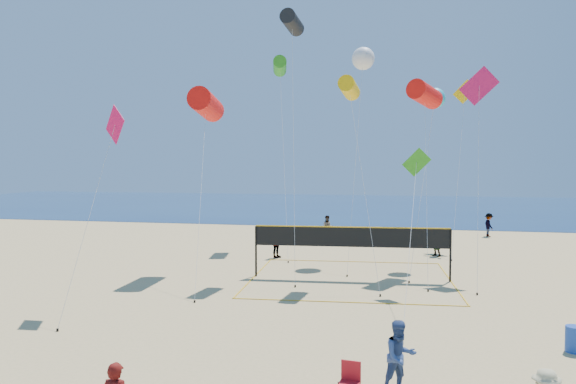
# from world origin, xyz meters

# --- Properties ---
(ocean) EXTENTS (140.00, 50.00, 0.03)m
(ocean) POSITION_xyz_m (0.00, 62.00, 0.01)
(ocean) COLOR navy
(ocean) RESTS_ON ground
(bystander_a) EXTENTS (1.12, 1.05, 1.84)m
(bystander_a) POSITION_xyz_m (2.92, 1.33, 0.92)
(bystander_a) COLOR #334A80
(bystander_a) RESTS_ON ground
(far_person_0) EXTENTS (0.95, 1.20, 1.91)m
(far_person_0) POSITION_xyz_m (-4.75, 20.14, 0.95)
(far_person_0) COLOR gray
(far_person_0) RESTS_ON ground
(far_person_1) EXTENTS (1.37, 1.46, 1.64)m
(far_person_1) POSITION_xyz_m (4.83, 22.85, 0.82)
(far_person_1) COLOR gray
(far_person_1) RESTS_ON ground
(far_person_3) EXTENTS (1.01, 0.87, 1.80)m
(far_person_3) POSITION_xyz_m (-2.85, 29.07, 0.90)
(far_person_3) COLOR gray
(far_person_3) RESTS_ON ground
(far_person_4) EXTENTS (0.93, 1.31, 1.83)m
(far_person_4) POSITION_xyz_m (9.28, 33.23, 0.92)
(far_person_4) COLOR gray
(far_person_4) RESTS_ON ground
(camp_chair) EXTENTS (0.55, 0.66, 1.01)m
(camp_chair) POSITION_xyz_m (1.73, 0.68, 0.51)
(camp_chair) COLOR #B1141C
(camp_chair) RESTS_ON ground
(trash_barrel) EXTENTS (0.56, 0.56, 0.80)m
(trash_barrel) POSITION_xyz_m (8.10, 5.54, 0.40)
(trash_barrel) COLOR #1942A7
(trash_barrel) RESTS_ON ground
(volleyball_net) EXTENTS (10.53, 10.39, 2.63)m
(volleyball_net) POSITION_xyz_m (0.31, 14.93, 1.82)
(volleyball_net) COLOR black
(volleyball_net) RESTS_ON ground
(kite_0) EXTENTS (2.90, 8.77, 9.75)m
(kite_0) POSITION_xyz_m (-7.62, 15.95, 8.91)
(kite_0) COLOR red
(kite_0) RESTS_ON ground
(kite_1) EXTENTS (1.61, 5.53, 13.84)m
(kite_1) POSITION_xyz_m (-3.10, 16.94, 13.26)
(kite_1) COLOR black
(kite_1) RESTS_ON ground
(kite_2) EXTENTS (2.29, 4.66, 10.01)m
(kite_2) POSITION_xyz_m (0.16, 15.10, 9.47)
(kite_2) COLOR #EBB709
(kite_2) RESTS_ON ground
(kite_3) EXTENTS (1.35, 4.54, 8.14)m
(kite_3) POSITION_xyz_m (-8.63, 7.89, 6.95)
(kite_3) COLOR #E20B50
(kite_3) RESTS_ON ground
(kite_4) EXTENTS (1.31, 7.67, 6.48)m
(kite_4) POSITION_xyz_m (3.39, 12.83, 5.36)
(kite_4) COLOR #30991C
(kite_4) RESTS_ON ground
(kite_5) EXTENTS (2.06, 5.73, 10.83)m
(kite_5) POSITION_xyz_m (6.62, 17.98, 9.42)
(kite_5) COLOR #C71356
(kite_5) RESTS_ON ground
(kite_6) EXTENTS (1.76, 7.94, 12.93)m
(kite_6) POSITION_xyz_m (0.25, 22.43, 12.22)
(kite_6) COLOR white
(kite_6) RESTS_ON ground
(kite_7) EXTENTS (2.21, 7.38, 10.14)m
(kite_7) POSITION_xyz_m (4.53, 21.09, 9.53)
(kite_7) COLOR #22BADC
(kite_7) RESTS_ON ground
(kite_8) EXTENTS (2.99, 8.86, 13.24)m
(kite_8) POSITION_xyz_m (-5.92, 26.26, 12.62)
(kite_8) COLOR #30991C
(kite_8) RESTS_ON ground
(kite_9) EXTENTS (2.13, 7.58, 11.60)m
(kite_9) POSITION_xyz_m (6.81, 28.02, 10.11)
(kite_9) COLOR #EBB709
(kite_9) RESTS_ON ground
(kite_10) EXTENTS (2.07, 7.21, 10.21)m
(kite_10) POSITION_xyz_m (3.89, 18.62, 9.48)
(kite_10) COLOR red
(kite_10) RESTS_ON ground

